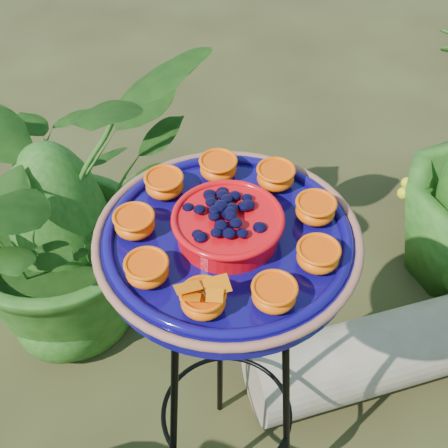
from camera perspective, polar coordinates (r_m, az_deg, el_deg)
The scene contains 5 objects.
ground_plane at distance 1.80m, azimuth 4.45°, elevation -19.34°, with size 20.00×20.00×0.00m, color black.
tripod_stand at distance 1.31m, azimuth 0.27°, elevation -12.36°, with size 0.31×0.33×0.84m.
feeder_dish at distance 1.02m, azimuth 0.34°, elevation -1.21°, with size 0.45×0.45×0.10m.
driftwood_log at distance 1.84m, azimuth 12.69°, elevation -11.82°, with size 0.22×0.22×0.66m, color tan.
shrub_back_left at distance 1.77m, azimuth -15.22°, elevation 1.82°, with size 0.81×0.70×0.90m, color #1A4412.
Camera 1 is at (-0.20, -0.76, 1.62)m, focal length 50.00 mm.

